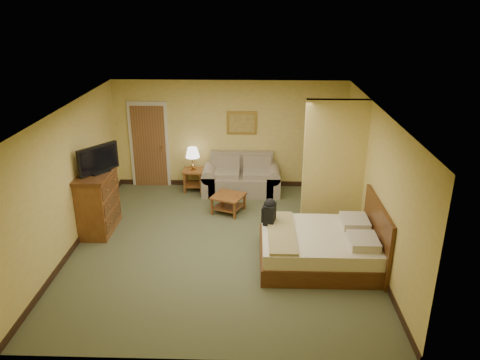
{
  "coord_description": "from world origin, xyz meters",
  "views": [
    {
      "loc": [
        0.58,
        -7.76,
        4.4
      ],
      "look_at": [
        0.32,
        0.6,
        1.09
      ],
      "focal_mm": 35.0,
      "sensor_mm": 36.0,
      "label": 1
    }
  ],
  "objects_px": {
    "coffee_table": "(228,200)",
    "bed": "(324,247)",
    "loveseat": "(241,180)",
    "dresser": "(98,202)"
  },
  "relations": [
    {
      "from": "bed",
      "to": "coffee_table",
      "type": "bearing_deg",
      "value": 131.63
    },
    {
      "from": "coffee_table",
      "to": "dresser",
      "type": "distance_m",
      "value": 2.7
    },
    {
      "from": "loveseat",
      "to": "coffee_table",
      "type": "xyz_separation_m",
      "value": [
        -0.25,
        -1.13,
        -0.01
      ]
    },
    {
      "from": "loveseat",
      "to": "coffee_table",
      "type": "bearing_deg",
      "value": -102.29
    },
    {
      "from": "dresser",
      "to": "bed",
      "type": "distance_m",
      "value": 4.44
    },
    {
      "from": "coffee_table",
      "to": "bed",
      "type": "height_order",
      "value": "bed"
    },
    {
      "from": "coffee_table",
      "to": "bed",
      "type": "relative_size",
      "value": 0.39
    },
    {
      "from": "loveseat",
      "to": "dresser",
      "type": "distance_m",
      "value": 3.45
    },
    {
      "from": "loveseat",
      "to": "dresser",
      "type": "relative_size",
      "value": 1.48
    },
    {
      "from": "coffee_table",
      "to": "loveseat",
      "type": "bearing_deg",
      "value": 77.71
    }
  ]
}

